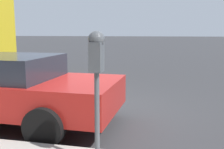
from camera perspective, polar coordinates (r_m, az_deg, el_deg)
ground_plane at (r=5.95m, az=-4.36°, el=-7.79°), size 220.00×220.00×0.00m
parking_meter at (r=3.02m, az=-3.37°, el=2.41°), size 0.21×0.19×1.59m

